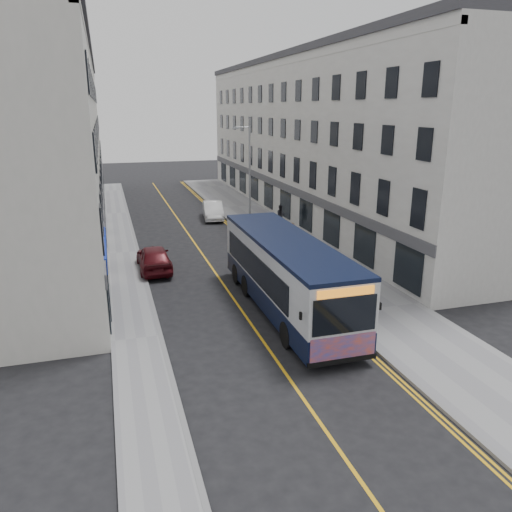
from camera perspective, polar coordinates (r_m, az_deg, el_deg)
ground at (r=23.19m, az=-1.25°, el=-6.81°), size 140.00×140.00×0.00m
pavement_east at (r=35.81m, az=3.26°, el=1.78°), size 4.50×64.00×0.12m
pavement_west at (r=33.79m, az=-14.99°, el=0.31°), size 2.00×64.00×0.12m
kerb_east at (r=35.13m, az=-0.20°, el=1.52°), size 0.18×64.00×0.13m
kerb_west at (r=33.82m, az=-13.31°, el=0.46°), size 0.18×64.00×0.13m
road_centre_line at (r=34.26m, az=-6.62°, el=0.91°), size 0.12×64.00×0.01m
road_dbl_yellow_inner at (r=35.02m, az=-0.90°, el=1.36°), size 0.10×64.00×0.01m
road_dbl_yellow_outer at (r=35.08m, az=-0.59°, el=1.39°), size 0.10×64.00×0.01m
terrace_east at (r=45.00m, az=5.86°, el=13.07°), size 6.00×46.00×13.00m
terrace_west at (r=41.74m, az=-21.77°, el=11.74°), size 6.00×46.00×13.00m
streetlamp at (r=36.21m, az=-0.86°, el=8.94°), size 1.32×0.18×8.00m
city_bus at (r=23.12m, az=3.46°, el=-1.86°), size 2.79×11.97×3.48m
bicycle at (r=23.78m, az=10.31°, el=-4.71°), size 2.19×0.98×1.12m
pedestrian_near at (r=34.00m, az=4.19°, el=2.47°), size 0.66×0.51×1.63m
pedestrian_far at (r=39.83m, az=2.87°, el=4.65°), size 1.00×0.90×1.70m
car_white at (r=43.08m, az=-4.94°, el=5.21°), size 2.15×4.66×1.48m
car_maroon at (r=29.74m, az=-11.58°, el=-0.22°), size 1.87×4.57×1.55m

